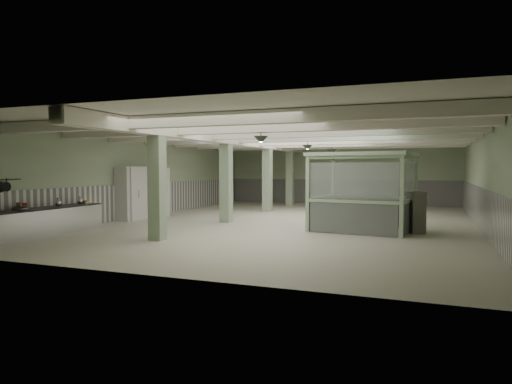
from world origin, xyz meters
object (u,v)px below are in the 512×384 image
(walkin_cooler, at_px, (140,192))
(filing_cabinet, at_px, (416,212))
(prep_counter, at_px, (31,223))
(guard_booth, at_px, (363,179))

(walkin_cooler, relative_size, filing_cabinet, 1.81)
(prep_counter, distance_m, guard_booth, 11.15)
(prep_counter, bearing_deg, walkin_cooler, 90.81)
(walkin_cooler, height_order, filing_cabinet, walkin_cooler)
(walkin_cooler, bearing_deg, guard_booth, -2.34)
(guard_booth, distance_m, filing_cabinet, 2.11)
(walkin_cooler, bearing_deg, prep_counter, -89.19)
(prep_counter, xyz_separation_m, walkin_cooler, (-0.08, 5.91, 0.70))
(walkin_cooler, distance_m, filing_cabinet, 11.47)
(guard_booth, height_order, filing_cabinet, guard_booth)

